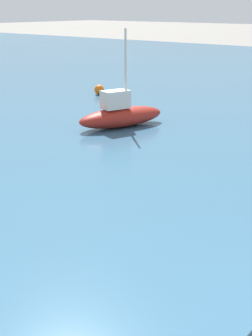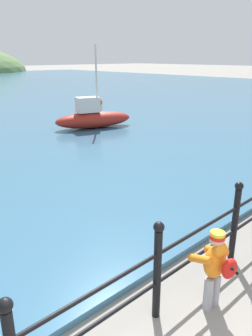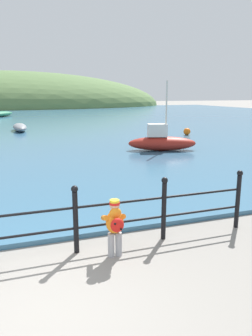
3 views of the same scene
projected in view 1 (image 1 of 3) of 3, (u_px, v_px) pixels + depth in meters
boat_nearest_quay at (121, 115)px, 15.45m from camera, size 3.28×1.89×3.15m
mooring_buoy at (99, 90)px, 21.18m from camera, size 0.44×0.44×0.44m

